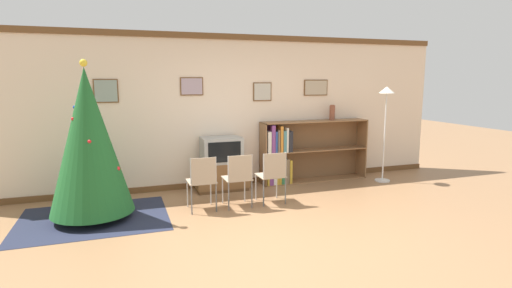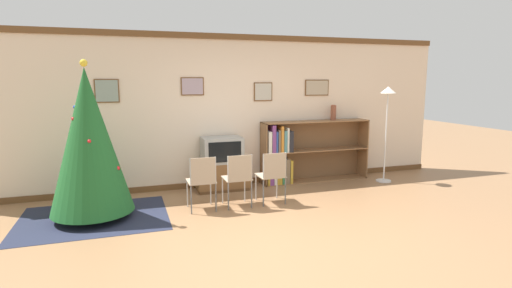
% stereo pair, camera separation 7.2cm
% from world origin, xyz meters
% --- Properties ---
extents(ground_plane, '(24.00, 24.00, 0.00)m').
position_xyz_m(ground_plane, '(0.00, 0.00, 0.00)').
color(ground_plane, '#936B47').
extents(wall_back, '(8.74, 0.11, 2.70)m').
position_xyz_m(wall_back, '(0.00, 2.55, 1.35)').
color(wall_back, beige).
rests_on(wall_back, ground_plane).
extents(area_rug, '(1.99, 1.57, 0.01)m').
position_xyz_m(area_rug, '(-2.17, 1.37, 0.00)').
color(area_rug, '#23283D').
rests_on(area_rug, ground_plane).
extents(christmas_tree, '(1.11, 1.11, 2.17)m').
position_xyz_m(christmas_tree, '(-2.17, 1.37, 1.09)').
color(christmas_tree, maroon).
rests_on(christmas_tree, area_rug).
extents(tv_console, '(0.91, 0.47, 0.49)m').
position_xyz_m(tv_console, '(-0.12, 2.25, 0.25)').
color(tv_console, brown).
rests_on(tv_console, ground_plane).
extents(television, '(0.69, 0.46, 0.44)m').
position_xyz_m(television, '(-0.12, 2.24, 0.71)').
color(television, '#9E9E99').
rests_on(television, tv_console).
extents(folding_chair_left, '(0.40, 0.40, 0.82)m').
position_xyz_m(folding_chair_left, '(-0.66, 1.21, 0.47)').
color(folding_chair_left, tan).
rests_on(folding_chair_left, ground_plane).
extents(folding_chair_center, '(0.40, 0.40, 0.82)m').
position_xyz_m(folding_chair_center, '(-0.12, 1.21, 0.47)').
color(folding_chair_center, tan).
rests_on(folding_chair_center, ground_plane).
extents(folding_chair_right, '(0.40, 0.40, 0.82)m').
position_xyz_m(folding_chair_right, '(0.43, 1.21, 0.47)').
color(folding_chair_right, tan).
rests_on(folding_chair_right, ground_plane).
extents(bookshelf, '(2.10, 0.36, 1.15)m').
position_xyz_m(bookshelf, '(1.31, 2.32, 0.55)').
color(bookshelf, olive).
rests_on(bookshelf, ground_plane).
extents(vase, '(0.11, 0.11, 0.29)m').
position_xyz_m(vase, '(2.11, 2.36, 1.29)').
color(vase, brown).
rests_on(vase, bookshelf).
extents(standing_lamp, '(0.28, 0.28, 1.79)m').
position_xyz_m(standing_lamp, '(2.92, 1.82, 1.37)').
color(standing_lamp, silver).
rests_on(standing_lamp, ground_plane).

